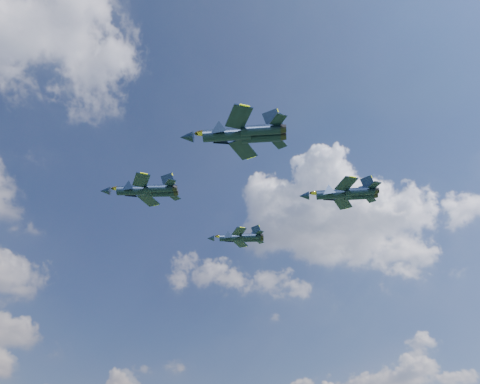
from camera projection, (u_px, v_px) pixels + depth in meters
The scene contains 4 objects.
jet_lead at pixel (132, 190), 93.72m from camera, with size 15.20×13.72×3.95m.
jet_left at pixel (223, 135), 74.89m from camera, with size 16.08×15.59×4.31m.
jet_right at pixel (230, 238), 107.60m from camera, with size 12.45×11.58×3.27m.
jet_slot at pixel (331, 194), 90.63m from camera, with size 14.13×13.88×3.81m.
Camera 1 is at (-41.70, -65.59, 17.53)m, focal length 35.00 mm.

